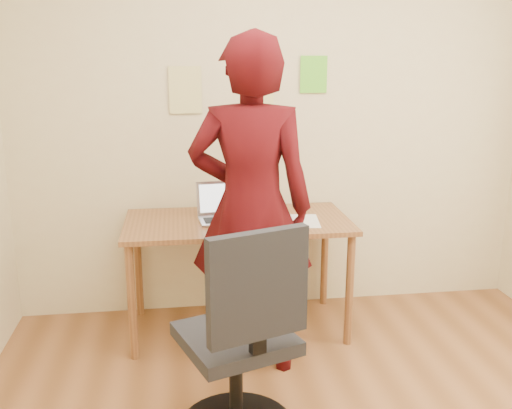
{
  "coord_description": "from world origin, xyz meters",
  "views": [
    {
      "loc": [
        -0.65,
        -2.03,
        1.74
      ],
      "look_at": [
        -0.24,
        0.95,
        0.95
      ],
      "focal_mm": 40.0,
      "sensor_mm": 36.0,
      "label": 1
    }
  ],
  "objects": [
    {
      "name": "room",
      "position": [
        0.0,
        0.0,
        1.35
      ],
      "size": [
        3.58,
        3.58,
        2.78
      ],
      "color": "brown",
      "rests_on": "ground"
    },
    {
      "name": "desk",
      "position": [
        -0.29,
        1.38,
        0.65
      ],
      "size": [
        1.4,
        0.7,
        0.74
      ],
      "color": "brown",
      "rests_on": "ground"
    },
    {
      "name": "laptop",
      "position": [
        -0.38,
        1.41,
        0.79
      ],
      "size": [
        0.33,
        0.3,
        0.22
      ],
      "rotation": [
        0.0,
        0.0,
        0.09
      ],
      "color": "#B7B7BF",
      "rests_on": "desk"
    },
    {
      "name": "paper_sheet",
      "position": [
        0.1,
        1.3,
        0.74
      ],
      "size": [
        0.25,
        0.33,
        0.0
      ],
      "primitive_type": "cube",
      "rotation": [
        0.0,
        0.0,
        -0.13
      ],
      "color": "white",
      "rests_on": "desk"
    },
    {
      "name": "phone",
      "position": [
        -0.03,
        1.17,
        0.74
      ],
      "size": [
        0.08,
        0.13,
        0.01
      ],
      "rotation": [
        0.0,
        0.0,
        0.15
      ],
      "color": "black",
      "rests_on": "desk"
    },
    {
      "name": "wall_note_left",
      "position": [
        -0.59,
        1.74,
        1.52
      ],
      "size": [
        0.21,
        0.0,
        0.3
      ],
      "primitive_type": "cube",
      "color": "#DED485",
      "rests_on": "room"
    },
    {
      "name": "wall_note_mid",
      "position": [
        -0.12,
        1.74,
        1.5
      ],
      "size": [
        0.21,
        0.0,
        0.3
      ],
      "primitive_type": "cube",
      "color": "#DED485",
      "rests_on": "room"
    },
    {
      "name": "wall_note_right",
      "position": [
        0.26,
        1.74,
        1.62
      ],
      "size": [
        0.18,
        0.0,
        0.24
      ],
      "primitive_type": "cube",
      "color": "#65D630",
      "rests_on": "room"
    },
    {
      "name": "office_chair",
      "position": [
        -0.4,
        0.26,
        0.45
      ],
      "size": [
        0.6,
        0.61,
        1.06
      ],
      "rotation": [
        0.0,
        0.0,
        0.34
      ],
      "color": "black",
      "rests_on": "ground"
    },
    {
      "name": "person",
      "position": [
        -0.27,
        0.94,
        0.93
      ],
      "size": [
        0.75,
        0.57,
        1.87
      ],
      "primitive_type": "imported",
      "rotation": [
        0.0,
        0.0,
        2.95
      ],
      "color": "#3D080B",
      "rests_on": "ground"
    }
  ]
}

